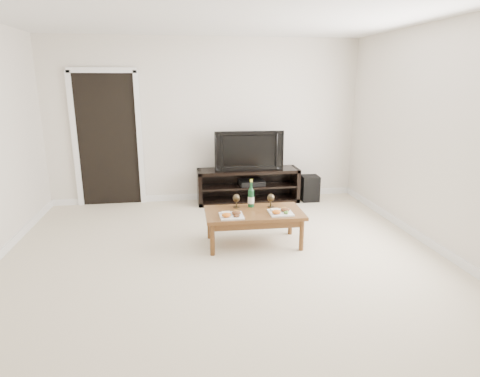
% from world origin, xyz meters
% --- Properties ---
extents(floor, '(5.50, 5.50, 0.00)m').
position_xyz_m(floor, '(0.00, 0.00, 0.00)').
color(floor, beige).
rests_on(floor, ground).
extents(back_wall, '(5.00, 0.04, 2.60)m').
position_xyz_m(back_wall, '(0.00, 2.77, 1.30)').
color(back_wall, silver).
rests_on(back_wall, ground).
extents(ceiling, '(5.00, 5.50, 0.04)m').
position_xyz_m(ceiling, '(0.00, 0.00, 2.62)').
color(ceiling, white).
rests_on(ceiling, back_wall).
extents(doorway, '(0.90, 0.02, 2.05)m').
position_xyz_m(doorway, '(-1.55, 2.73, 1.02)').
color(doorway, black).
rests_on(doorway, ground).
extents(media_console, '(1.65, 0.45, 0.55)m').
position_xyz_m(media_console, '(0.64, 2.50, 0.28)').
color(media_console, black).
rests_on(media_console, ground).
extents(television, '(1.10, 0.18, 0.63)m').
position_xyz_m(television, '(0.64, 2.50, 0.87)').
color(television, black).
rests_on(television, media_console).
extents(av_receiver, '(0.42, 0.33, 0.08)m').
position_xyz_m(av_receiver, '(0.70, 2.48, 0.33)').
color(av_receiver, black).
rests_on(av_receiver, media_console).
extents(subwoofer, '(0.29, 0.29, 0.42)m').
position_xyz_m(subwoofer, '(1.67, 2.41, 0.21)').
color(subwoofer, black).
rests_on(subwoofer, ground).
extents(coffee_table, '(1.18, 0.66, 0.42)m').
position_xyz_m(coffee_table, '(0.41, 0.73, 0.21)').
color(coffee_table, brown).
rests_on(coffee_table, ground).
extents(plate_left, '(0.27, 0.27, 0.07)m').
position_xyz_m(plate_left, '(0.11, 0.58, 0.45)').
color(plate_left, white).
rests_on(plate_left, coffee_table).
extents(plate_right, '(0.27, 0.27, 0.07)m').
position_xyz_m(plate_right, '(0.70, 0.61, 0.45)').
color(plate_right, white).
rests_on(plate_right, coffee_table).
extents(wine_bottle, '(0.07, 0.07, 0.35)m').
position_xyz_m(wine_bottle, '(0.41, 0.92, 0.59)').
color(wine_bottle, '#103D1F').
rests_on(wine_bottle, coffee_table).
extents(goblet_left, '(0.09, 0.09, 0.17)m').
position_xyz_m(goblet_left, '(0.22, 0.92, 0.51)').
color(goblet_left, '#3A301F').
rests_on(goblet_left, coffee_table).
extents(goblet_right, '(0.09, 0.09, 0.17)m').
position_xyz_m(goblet_right, '(0.65, 0.87, 0.51)').
color(goblet_right, '#3A301F').
rests_on(goblet_right, coffee_table).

